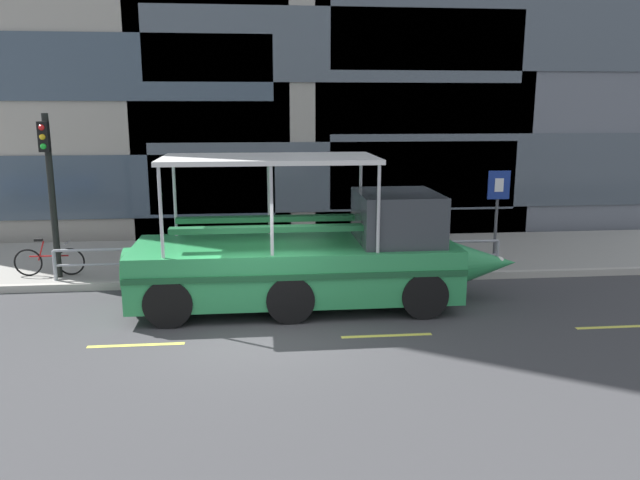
{
  "coord_description": "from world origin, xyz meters",
  "views": [
    {
      "loc": [
        -0.09,
        -11.99,
        4.42
      ],
      "look_at": [
        1.39,
        2.31,
        1.3
      ],
      "focal_mm": 34.93,
      "sensor_mm": 36.0,
      "label": 1
    }
  ],
  "objects_px": {
    "parking_sign": "(498,201)",
    "duck_tour_boat": "(318,258)",
    "leaned_bicycle": "(49,261)",
    "pedestrian_near_bow": "(413,225)",
    "traffic_light_pole": "(50,180)"
  },
  "relations": [
    {
      "from": "duck_tour_boat",
      "to": "parking_sign",
      "type": "bearing_deg",
      "value": 26.07
    },
    {
      "from": "parking_sign",
      "to": "duck_tour_boat",
      "type": "height_order",
      "value": "duck_tour_boat"
    },
    {
      "from": "leaned_bicycle",
      "to": "pedestrian_near_bow",
      "type": "bearing_deg",
      "value": 1.59
    },
    {
      "from": "parking_sign",
      "to": "leaned_bicycle",
      "type": "distance_m",
      "value": 11.77
    },
    {
      "from": "traffic_light_pole",
      "to": "duck_tour_boat",
      "type": "xyz_separation_m",
      "value": [
        6.34,
        -2.27,
        -1.55
      ]
    },
    {
      "from": "duck_tour_boat",
      "to": "pedestrian_near_bow",
      "type": "distance_m",
      "value": 3.98
    },
    {
      "from": "duck_tour_boat",
      "to": "pedestrian_near_bow",
      "type": "bearing_deg",
      "value": 43.62
    },
    {
      "from": "traffic_light_pole",
      "to": "leaned_bicycle",
      "type": "bearing_deg",
      "value": 141.32
    },
    {
      "from": "traffic_light_pole",
      "to": "duck_tour_boat",
      "type": "distance_m",
      "value": 6.91
    },
    {
      "from": "parking_sign",
      "to": "leaned_bicycle",
      "type": "xyz_separation_m",
      "value": [
        -11.69,
        -0.01,
        -1.35
      ]
    },
    {
      "from": "parking_sign",
      "to": "duck_tour_boat",
      "type": "bearing_deg",
      "value": -153.93
    },
    {
      "from": "traffic_light_pole",
      "to": "pedestrian_near_bow",
      "type": "xyz_separation_m",
      "value": [
        9.22,
        0.47,
        -1.4
      ]
    },
    {
      "from": "traffic_light_pole",
      "to": "pedestrian_near_bow",
      "type": "height_order",
      "value": "traffic_light_pole"
    },
    {
      "from": "traffic_light_pole",
      "to": "pedestrian_near_bow",
      "type": "bearing_deg",
      "value": 2.92
    },
    {
      "from": "leaned_bicycle",
      "to": "duck_tour_boat",
      "type": "height_order",
      "value": "duck_tour_boat"
    }
  ]
}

